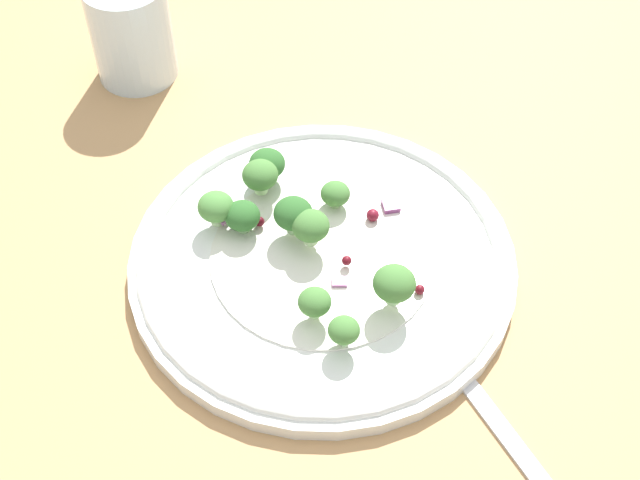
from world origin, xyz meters
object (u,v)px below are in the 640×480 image
broccoli_floret_2 (319,301)px  fork (505,433)px  plate (320,256)px  broccoli_floret_0 (311,226)px  broccoli_floret_1 (335,194)px  water_glass (131,31)px

broccoli_floret_2 → fork: 14.69cm
plate → broccoli_floret_0: (-0.75, -0.36, 2.73)cm
broccoli_floret_1 → broccoli_floret_2: size_ratio=0.98×
broccoli_floret_0 → broccoli_floret_2: size_ratio=1.20×
plate → broccoli_floret_2: (5.03, -2.59, 2.27)cm
plate → broccoli_floret_0: broccoli_floret_0 is taller
fork → broccoli_floret_1: bearing=-176.5°
plate → broccoli_floret_2: bearing=-27.3°
broccoli_floret_2 → broccoli_floret_0: bearing=158.9°
broccoli_floret_0 → water_glass: (-26.01, -4.38, 0.90)cm
broccoli_floret_0 → broccoli_floret_2: 6.21cm
plate → broccoli_floret_1: broccoli_floret_1 is taller
broccoli_floret_1 → fork: bearing=3.5°
plate → fork: plate is taller
broccoli_floret_1 → water_glass: water_glass is taller
water_glass → broccoli_floret_1: bearing=18.6°
fork → water_glass: bearing=-168.4°
broccoli_floret_0 → plate: bearing=26.0°
plate → water_glass: (-26.75, -4.74, 3.63)cm
plate → water_glass: 27.41cm
broccoli_floret_2 → water_glass: (-31.79, -2.15, 1.36)cm
broccoli_floret_2 → water_glass: bearing=-176.1°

